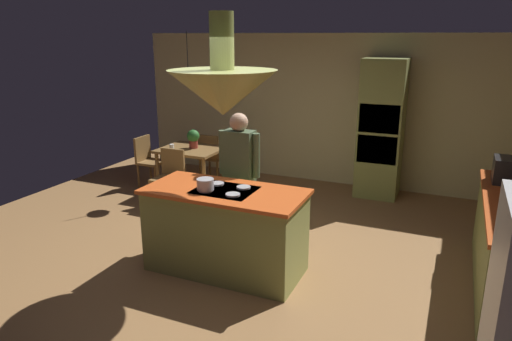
{
  "coord_description": "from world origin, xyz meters",
  "views": [
    {
      "loc": [
        2.17,
        -4.33,
        2.51
      ],
      "look_at": [
        0.1,
        0.4,
        1.0
      ],
      "focal_mm": 32.47,
      "sensor_mm": 36.0,
      "label": 1
    }
  ],
  "objects": [
    {
      "name": "ground",
      "position": [
        0.0,
        0.0,
        0.0
      ],
      "size": [
        8.16,
        8.16,
        0.0
      ],
      "primitive_type": "plane",
      "color": "#9E7042"
    },
    {
      "name": "wall_back",
      "position": [
        0.0,
        3.45,
        1.27
      ],
      "size": [
        6.8,
        0.1,
        2.55
      ],
      "primitive_type": "cube",
      "color": "beige",
      "rests_on": "ground"
    },
    {
      "name": "kitchen_island",
      "position": [
        0.0,
        -0.2,
        0.47
      ],
      "size": [
        1.73,
        0.83,
        0.96
      ],
      "color": "#8C934C",
      "rests_on": "ground"
    },
    {
      "name": "oven_tower",
      "position": [
        1.1,
        3.04,
        1.09
      ],
      "size": [
        0.66,
        0.62,
        2.18
      ],
      "color": "#8C934C",
      "rests_on": "ground"
    },
    {
      "name": "dining_table",
      "position": [
        -1.7,
        1.9,
        0.65
      ],
      "size": [
        0.97,
        0.83,
        0.76
      ],
      "color": "olive",
      "rests_on": "ground"
    },
    {
      "name": "person_at_island",
      "position": [
        -0.16,
        0.48,
        0.94
      ],
      "size": [
        0.53,
        0.22,
        1.65
      ],
      "color": "tan",
      "rests_on": "ground"
    },
    {
      "name": "range_hood",
      "position": [
        0.0,
        -0.2,
        1.99
      ],
      "size": [
        1.1,
        1.1,
        1.0
      ],
      "color": "#8C934C"
    },
    {
      "name": "pendant_light_over_table",
      "position": [
        -1.7,
        1.9,
        1.86
      ],
      "size": [
        0.32,
        0.32,
        0.82
      ],
      "color": "#E0B266"
    },
    {
      "name": "chair_facing_island",
      "position": [
        -1.7,
        1.26,
        0.5
      ],
      "size": [
        0.4,
        0.4,
        0.87
      ],
      "color": "olive",
      "rests_on": "ground"
    },
    {
      "name": "chair_by_back_wall",
      "position": [
        -1.7,
        2.54,
        0.5
      ],
      "size": [
        0.4,
        0.4,
        0.87
      ],
      "rotation": [
        0.0,
        0.0,
        3.14
      ],
      "color": "olive",
      "rests_on": "ground"
    },
    {
      "name": "chair_at_corner",
      "position": [
        -2.57,
        1.9,
        0.5
      ],
      "size": [
        0.4,
        0.4,
        0.87
      ],
      "rotation": [
        0.0,
        0.0,
        1.57
      ],
      "color": "olive",
      "rests_on": "ground"
    },
    {
      "name": "potted_plant_on_table",
      "position": [
        -1.67,
        1.93,
        0.93
      ],
      "size": [
        0.2,
        0.2,
        0.3
      ],
      "color": "#99382D",
      "rests_on": "dining_table"
    },
    {
      "name": "cup_on_table",
      "position": [
        -1.93,
        1.69,
        0.81
      ],
      "size": [
        0.07,
        0.07,
        0.09
      ],
      "primitive_type": "cylinder",
      "color": "white",
      "rests_on": "dining_table"
    },
    {
      "name": "cooking_pot_on_cooktop",
      "position": [
        -0.16,
        -0.33,
        1.02
      ],
      "size": [
        0.18,
        0.18,
        0.12
      ],
      "primitive_type": "cylinder",
      "color": "#B2B2B7",
      "rests_on": "kitchen_island"
    }
  ]
}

